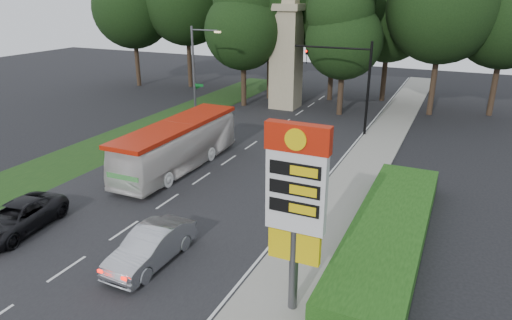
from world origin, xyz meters
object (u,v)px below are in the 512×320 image
at_px(traffic_signal_mast, 352,75).
at_px(streetlight_signs, 196,70).
at_px(monument, 286,54).
at_px(transit_bus, 178,146).
at_px(suv_charcoal, 17,218).
at_px(sedan_silver, 151,247).
at_px(gas_station_pylon, 296,196).

bearing_deg(traffic_signal_mast, streetlight_signs, -171.08).
bearing_deg(monument, traffic_signal_mast, -38.00).
distance_m(traffic_signal_mast, monument, 9.76).
distance_m(traffic_signal_mast, transit_bus, 14.76).
height_order(streetlight_signs, monument, monument).
bearing_deg(suv_charcoal, sedan_silver, -3.77).
bearing_deg(traffic_signal_mast, monument, 142.00).
relative_size(gas_station_pylon, streetlight_signs, 0.86).
relative_size(transit_bus, suv_charcoal, 2.16).
bearing_deg(sedan_silver, streetlight_signs, 117.30).
bearing_deg(traffic_signal_mast, transit_bus, -123.24).
bearing_deg(transit_bus, traffic_signal_mast, 56.89).
height_order(traffic_signal_mast, monument, monument).
distance_m(streetlight_signs, suv_charcoal, 20.58).
bearing_deg(gas_station_pylon, sedan_silver, 176.59).
bearing_deg(transit_bus, suv_charcoal, -102.72).
xyz_separation_m(streetlight_signs, monument, (4.99, 7.99, 0.67)).
height_order(transit_bus, sedan_silver, transit_bus).
relative_size(streetlight_signs, suv_charcoal, 1.62).
bearing_deg(sedan_silver, gas_station_pylon, -2.69).
bearing_deg(suv_charcoal, transit_bus, 69.88).
distance_m(streetlight_signs, sedan_silver, 22.27).
bearing_deg(streetlight_signs, suv_charcoal, -82.95).
relative_size(gas_station_pylon, sedan_silver, 1.50).
height_order(gas_station_pylon, streetlight_signs, streetlight_signs).
relative_size(monument, transit_bus, 0.94).
bearing_deg(sedan_silver, transit_bus, 118.56).
bearing_deg(suv_charcoal, monument, 77.62).
xyz_separation_m(streetlight_signs, sedan_silver, (9.83, -19.64, -3.69)).
bearing_deg(suv_charcoal, streetlight_signs, 89.77).
bearing_deg(gas_station_pylon, monument, 111.80).
distance_m(traffic_signal_mast, sedan_silver, 22.16).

